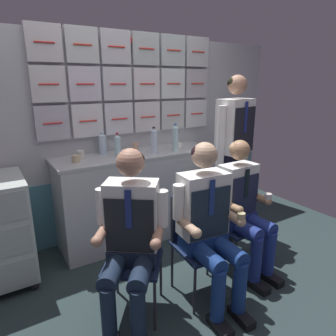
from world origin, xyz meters
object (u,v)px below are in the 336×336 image
crew_member_right (209,219)px  paper_cup_tan (80,154)px  folding_chair_left (136,245)px  water_bottle_clear (175,138)px  folding_chair_right (197,233)px  crew_member_standing (234,143)px  service_trolley (4,227)px  crew_member_left (130,232)px  crew_member_by_counter (244,203)px  folding_chair_by_counter (229,213)px

crew_member_right → paper_cup_tan: 1.43m
folding_chair_left → paper_cup_tan: size_ratio=10.38×
water_bottle_clear → folding_chair_right: bearing=-112.9°
folding_chair_left → crew_member_standing: size_ratio=0.47×
crew_member_standing → paper_cup_tan: crew_member_standing is taller
service_trolley → crew_member_left: size_ratio=0.74×
crew_member_by_counter → crew_member_standing: 0.78m
crew_member_left → folding_chair_by_counter: size_ratio=1.53×
water_bottle_clear → paper_cup_tan: water_bottle_clear is taller
crew_member_right → crew_member_standing: bearing=38.0°
folding_chair_left → crew_member_right: crew_member_right is taller
crew_member_by_counter → crew_member_left: bearing=-178.9°
service_trolley → crew_member_by_counter: crew_member_by_counter is taller
crew_member_right → paper_cup_tan: bearing=113.9°
paper_cup_tan → service_trolley: bearing=-166.8°
crew_member_right → crew_member_by_counter: (0.52, 0.15, -0.04)m
folding_chair_right → crew_member_standing: crew_member_standing is taller
crew_member_left → crew_member_by_counter: crew_member_left is taller
service_trolley → paper_cup_tan: (0.74, 0.17, 0.50)m
service_trolley → crew_member_right: crew_member_right is taller
folding_chair_left → paper_cup_tan: bearing=94.3°
folding_chair_left → crew_member_by_counter: (1.01, -0.10, 0.15)m
crew_member_left → folding_chair_right: (0.60, 0.03, -0.19)m
folding_chair_by_counter → water_bottle_clear: 0.98m
folding_chair_by_counter → crew_member_standing: 0.78m
water_bottle_clear → folding_chair_by_counter: bearing=-82.0°
folding_chair_left → crew_member_left: crew_member_left is taller
crew_member_left → crew_member_right: (0.58, -0.12, 0.00)m
folding_chair_left → folding_chair_right: size_ratio=1.00×
crew_member_by_counter → folding_chair_right: bearing=178.7°
service_trolley → crew_member_standing: 2.31m
folding_chair_by_counter → crew_member_left: bearing=-170.4°
service_trolley → water_bottle_clear: water_bottle_clear is taller
folding_chair_left → folding_chair_by_counter: bearing=3.3°
folding_chair_left → folding_chair_right: same height
crew_member_right → crew_member_standing: crew_member_standing is taller
folding_chair_by_counter → water_bottle_clear: bearing=98.0°
service_trolley → paper_cup_tan: size_ratio=11.69×
crew_member_right → water_bottle_clear: size_ratio=4.26×
crew_member_right → service_trolley: bearing=139.9°
crew_member_right → crew_member_standing: (0.89, 0.70, 0.36)m
crew_member_right → folding_chair_by_counter: bearing=31.2°
folding_chair_left → crew_member_by_counter: size_ratio=0.68×
water_bottle_clear → paper_cup_tan: size_ratio=3.74×
folding_chair_left → folding_chair_by_counter: 1.00m
folding_chair_right → service_trolley: bearing=144.4°
folding_chair_right → crew_member_right: size_ratio=0.65×
service_trolley → crew_member_left: 1.24m
crew_member_left → paper_cup_tan: crew_member_left is taller
service_trolley → folding_chair_left: size_ratio=1.13×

